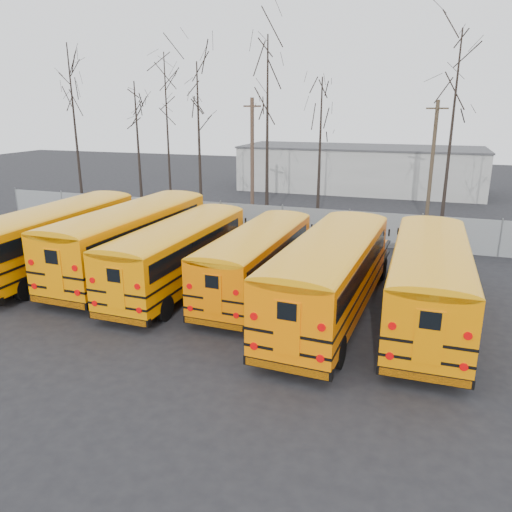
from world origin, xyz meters
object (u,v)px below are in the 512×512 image
(bus_b, at_px, (133,234))
(bus_e, at_px, (331,269))
(bus_d, at_px, (258,255))
(utility_pole_left, at_px, (252,159))
(bus_a, at_px, (57,233))
(bus_c, at_px, (181,249))
(bus_f, at_px, (430,275))
(utility_pole_right, at_px, (432,161))

(bus_b, relative_size, bus_e, 1.02)
(bus_d, bearing_deg, utility_pole_left, 111.99)
(bus_a, height_order, bus_b, bus_b)
(utility_pole_left, bearing_deg, bus_c, -61.45)
(bus_d, distance_m, utility_pole_left, 14.48)
(bus_a, relative_size, bus_d, 1.14)
(bus_b, distance_m, bus_d, 6.44)
(bus_b, bearing_deg, bus_d, -2.89)
(bus_e, relative_size, bus_f, 1.04)
(utility_pole_right, bearing_deg, bus_b, -114.84)
(bus_f, bearing_deg, bus_b, 173.37)
(bus_b, height_order, bus_f, bus_b)
(bus_b, relative_size, bus_d, 1.17)
(bus_a, bearing_deg, bus_b, 12.32)
(bus_b, xyz_separation_m, bus_c, (3.02, -1.05, -0.18))
(bus_d, bearing_deg, bus_b, 177.21)
(bus_c, distance_m, utility_pole_left, 14.20)
(bus_e, relative_size, utility_pole_right, 1.45)
(bus_a, xyz_separation_m, bus_b, (3.68, 0.84, 0.04))
(utility_pole_right, bearing_deg, bus_e, -86.19)
(utility_pole_left, bearing_deg, bus_b, -74.37)
(utility_pole_left, relative_size, utility_pole_right, 1.02)
(bus_e, bearing_deg, bus_c, 173.97)
(utility_pole_left, distance_m, utility_pole_right, 12.19)
(bus_d, bearing_deg, bus_e, -23.88)
(utility_pole_right, bearing_deg, bus_c, -106.25)
(bus_d, bearing_deg, utility_pole_right, 69.98)
(bus_a, distance_m, bus_e, 13.58)
(bus_c, bearing_deg, bus_e, -7.91)
(bus_e, height_order, bus_f, bus_e)
(bus_f, bearing_deg, bus_c, 177.23)
(bus_f, bearing_deg, bus_e, -169.55)
(bus_c, distance_m, bus_e, 6.91)
(bus_a, bearing_deg, utility_pole_left, 68.53)
(bus_d, height_order, bus_f, bus_f)
(bus_a, bearing_deg, bus_e, -6.29)
(bus_a, bearing_deg, bus_d, 1.16)
(bus_d, distance_m, utility_pole_right, 18.35)
(bus_b, bearing_deg, utility_pole_left, 85.04)
(utility_pole_right, bearing_deg, bus_d, -97.82)
(bus_f, distance_m, utility_pole_left, 18.76)
(bus_d, relative_size, utility_pole_right, 1.27)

